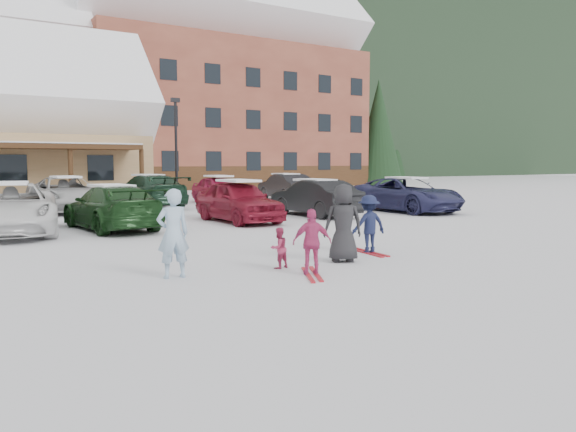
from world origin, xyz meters
TOP-DOWN VIEW (x-y plane):
  - ground at (0.00, 0.00)m, footprint 160.00×160.00m
  - alpine_hotel at (14.27, 38.00)m, footprint 31.48×14.01m
  - lamp_post at (6.37, 22.93)m, footprint 0.50×0.25m
  - conifer_1 at (30.00, 32.00)m, footprint 4.84×4.84m
  - conifer_3 at (6.00, 44.00)m, footprint 3.96×3.96m
  - conifer_4 at (34.00, 46.00)m, footprint 5.06×5.06m
  - adult_skier at (-2.20, 0.94)m, footprint 0.63×0.44m
  - toddler_red at (-0.10, 0.70)m, footprint 0.45×0.38m
  - child_navy at (2.64, 1.21)m, footprint 0.92×0.60m
  - skis_child_navy at (2.64, 1.21)m, footprint 0.36×1.41m
  - child_magenta at (0.08, -0.19)m, footprint 0.79×0.60m
  - skis_child_magenta at (0.08, -0.19)m, footprint 0.81×1.34m
  - bystander_dark at (1.42, 0.60)m, footprint 0.96×0.82m
  - parked_car_2 at (-3.97, 9.41)m, footprint 3.32×5.75m
  - parked_car_3 at (-1.15, 9.00)m, footprint 2.32×4.92m
  - parked_car_4 at (3.25, 8.94)m, footprint 1.77×4.33m
  - parked_car_5 at (6.83, 9.35)m, footprint 1.64×4.37m
  - parked_car_6 at (11.23, 8.84)m, footprint 2.51×5.28m
  - parked_car_10 at (-1.07, 16.50)m, footprint 2.63×5.45m
  - parked_car_11 at (2.64, 16.88)m, footprint 2.51×5.39m
  - parked_car_12 at (6.53, 17.51)m, footprint 1.76×4.18m
  - parked_car_13 at (10.67, 17.66)m, footprint 1.98×4.58m

SIDE VIEW (x-z plane):
  - ground at x=0.00m, z-range 0.00..0.00m
  - skis_child_navy at x=2.64m, z-range 0.00..0.03m
  - skis_child_magenta at x=0.08m, z-range 0.00..0.03m
  - toddler_red at x=-0.10m, z-range 0.00..0.82m
  - child_magenta at x=0.08m, z-range 0.00..1.24m
  - child_navy at x=2.64m, z-range 0.00..1.35m
  - parked_car_3 at x=-1.15m, z-range 0.00..1.39m
  - parked_car_12 at x=6.53m, z-range 0.00..1.41m
  - parked_car_5 at x=6.83m, z-range 0.00..1.42m
  - parked_car_6 at x=11.23m, z-range 0.00..1.45m
  - parked_car_13 at x=10.67m, z-range 0.00..1.47m
  - parked_car_4 at x=3.25m, z-range 0.00..1.47m
  - parked_car_10 at x=-1.07m, z-range 0.00..1.49m
  - parked_car_2 at x=-3.97m, z-range 0.00..1.51m
  - parked_car_11 at x=2.64m, z-range 0.00..1.52m
  - adult_skier at x=-2.20m, z-range 0.00..1.63m
  - bystander_dark at x=1.42m, z-range 0.00..1.66m
  - lamp_post at x=6.37m, z-range 0.40..6.25m
  - conifer_3 at x=6.00m, z-range 0.53..9.71m
  - conifer_1 at x=30.00m, z-range 0.65..11.87m
  - conifer_4 at x=34.00m, z-range 0.68..12.41m
  - alpine_hotel at x=14.27m, z-range -2.11..19.37m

